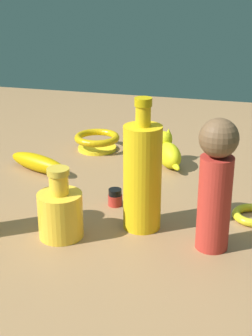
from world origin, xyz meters
name	(u,v)px	position (x,y,z in m)	size (l,w,h in m)	color
ground	(126,196)	(0.00, 0.00, 0.00)	(2.00, 2.00, 0.00)	#936D47
bottle_tall	(142,176)	(-0.14, -0.07, 0.11)	(0.08, 0.08, 0.27)	yellow
bowl	(97,140)	(0.29, 0.17, 0.03)	(0.13, 0.13, 0.05)	yellow
cat_figurine	(168,152)	(0.22, -0.06, 0.04)	(0.13, 0.10, 0.09)	yellow
bottle_short	(60,212)	(-0.22, 0.08, 0.05)	(0.09, 0.09, 0.15)	yellow
banana	(38,163)	(0.09, 0.27, 0.02)	(0.19, 0.05, 0.05)	#C19705
person_figure_adult	(216,182)	(-0.18, -0.22, 0.14)	(0.09, 0.09, 0.26)	#B72E24
nail_polish_jar	(115,197)	(-0.05, 0.01, 0.02)	(0.03, 0.03, 0.04)	#B02B23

